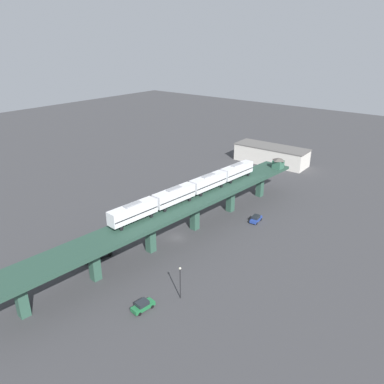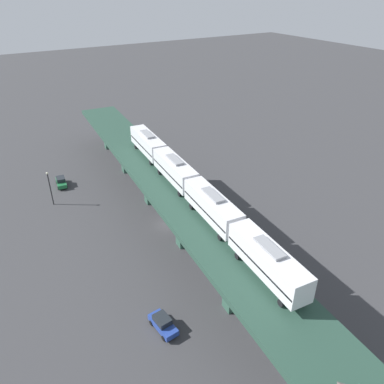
{
  "view_description": "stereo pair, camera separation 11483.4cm",
  "coord_description": "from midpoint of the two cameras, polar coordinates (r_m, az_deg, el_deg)",
  "views": [
    {
      "loc": [
        53.74,
        -61.54,
        46.16
      ],
      "look_at": [
        -0.84,
        7.06,
        9.83
      ],
      "focal_mm": 35.0,
      "sensor_mm": 36.0,
      "label": 1
    },
    {
      "loc": [
        24.33,
        49.15,
        37.85
      ],
      "look_at": [
        -0.84,
        7.06,
        9.83
      ],
      "focal_mm": 35.0,
      "sensor_mm": 36.0,
      "label": 2
    }
  ],
  "objects": [
    {
      "name": "subway_train",
      "position": [
        52.3,
        60.37,
        -25.52
      ],
      "size": [
        6.8,
        49.86,
        4.45
      ],
      "color": "silver",
      "rests_on": "elevated_viaduct"
    },
    {
      "name": "street_car_blue",
      "position": [
        56.14,
        70.28,
        -44.91
      ],
      "size": [
        2.28,
        4.55,
        1.89
      ],
      "color": "#233D93",
      "rests_on": "ground"
    },
    {
      "name": "ground_plane",
      "position": [
        57.67,
        47.5,
        -30.38
      ],
      "size": [
        400.0,
        400.0,
        0.0
      ],
      "primitive_type": "plane",
      "color": "#38383A"
    },
    {
      "name": "delivery_truck",
      "position": [
        63.13,
        34.72,
        -16.49
      ],
      "size": [
        3.95,
        7.53,
        3.2
      ],
      "color": "#333338",
      "rests_on": "ground"
    },
    {
      "name": "elevated_viaduct",
      "position": [
        52.7,
        50.45,
        -25.75
      ],
      "size": [
        15.74,
        92.38,
        8.33
      ],
      "color": "#244135",
      "rests_on": "ground"
    },
    {
      "name": "street_lamp",
      "position": [
        45.86,
        20.93,
        -29.02
      ],
      "size": [
        0.44,
        0.44,
        6.94
      ],
      "color": "black",
      "rests_on": "ground"
    },
    {
      "name": "street_car_green",
      "position": [
        52.08,
        16.67,
        -24.11
      ],
      "size": [
        2.36,
        4.59,
        1.89
      ],
      "color": "#1E6638",
      "rests_on": "ground"
    }
  ]
}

